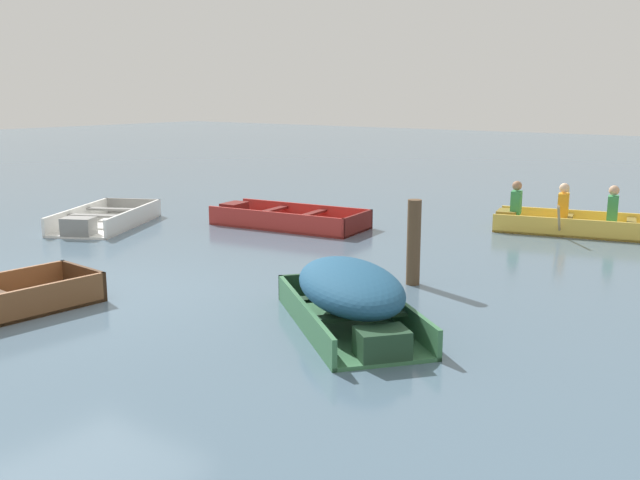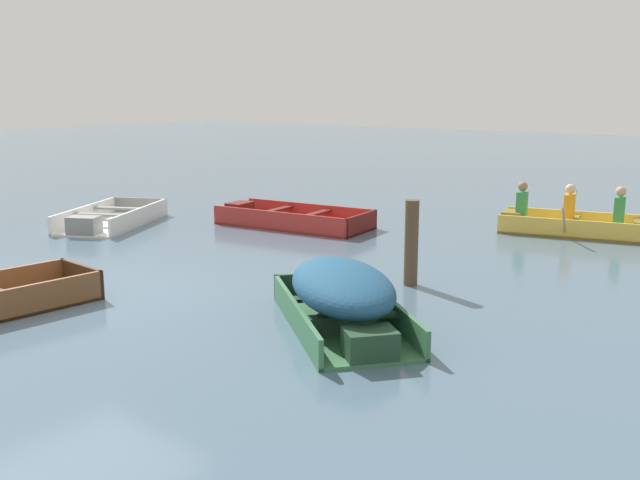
{
  "view_description": "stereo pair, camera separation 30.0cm",
  "coord_description": "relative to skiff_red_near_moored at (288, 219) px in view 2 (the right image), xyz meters",
  "views": [
    {
      "loc": [
        7.69,
        -5.13,
        2.53
      ],
      "look_at": [
        1.42,
        3.28,
        0.35
      ],
      "focal_mm": 40.0,
      "sensor_mm": 36.0,
      "label": 1
    },
    {
      "loc": [
        7.92,
        -4.94,
        2.53
      ],
      "look_at": [
        1.42,
        3.28,
        0.35
      ],
      "focal_mm": 40.0,
      "sensor_mm": 36.0,
      "label": 2
    }
  ],
  "objects": [
    {
      "name": "ground_plane",
      "position": [
        0.96,
        -5.29,
        -0.12
      ],
      "size": [
        80.0,
        80.0,
        0.0
      ],
      "primitive_type": "plane",
      "color": "slate"
    },
    {
      "name": "skiff_red_near_moored",
      "position": [
        0.0,
        0.0,
        0.0
      ],
      "size": [
        3.08,
        1.56,
        0.37
      ],
      "color": "#AD2D28",
      "rests_on": "ground"
    },
    {
      "name": "skiff_green_mid_moored",
      "position": [
        4.46,
        -4.24,
        0.27
      ],
      "size": [
        2.6,
        2.38,
        0.71
      ],
      "color": "#387047",
      "rests_on": "ground"
    },
    {
      "name": "skiff_white_far_moored",
      "position": [
        -2.67,
        -2.17,
        -0.0
      ],
      "size": [
        2.25,
        2.82,
        0.35
      ],
      "color": "white",
      "rests_on": "ground"
    },
    {
      "name": "rowboat_yellow_with_crew",
      "position": [
        4.89,
        2.72,
        0.07
      ],
      "size": [
        3.78,
        2.3,
        0.9
      ],
      "color": "#E5BC47",
      "rests_on": "ground"
    },
    {
      "name": "mooring_post",
      "position": [
        4.12,
        -2.26,
        0.45
      ],
      "size": [
        0.18,
        0.18,
        1.15
      ],
      "primitive_type": "cylinder",
      "color": "brown",
      "rests_on": "ground"
    }
  ]
}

